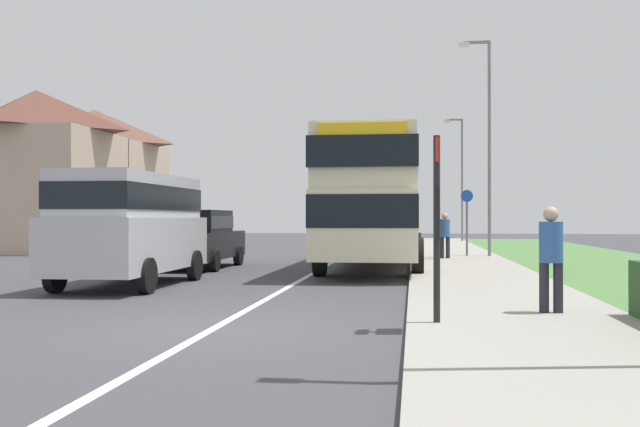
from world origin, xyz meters
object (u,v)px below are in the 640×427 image
object	(u,v)px
parked_van_silver	(131,221)
parked_car_black	(199,237)
double_decker_bus	(374,196)
street_lamp_mid	(487,135)
pedestrian_at_stop	(551,254)
pedestrian_walking_away	(445,233)
bus_stop_sign	(437,215)
cycle_route_sign	(467,220)
street_lamp_far	(460,172)

from	to	relation	value
parked_van_silver	parked_car_black	world-z (taller)	parked_van_silver
double_decker_bus	parked_van_silver	distance (m)	7.95
street_lamp_mid	pedestrian_at_stop	bearing A→B (deg)	-92.32
street_lamp_mid	pedestrian_walking_away	bearing A→B (deg)	-132.64
bus_stop_sign	pedestrian_at_stop	bearing A→B (deg)	35.35
double_decker_bus	cycle_route_sign	size ratio (longest dim) A/B	4.21
parked_car_black	cycle_route_sign	bearing A→B (deg)	36.10
parked_van_silver	street_lamp_far	size ratio (longest dim) A/B	0.69
cycle_route_sign	double_decker_bus	bearing A→B (deg)	-118.95
double_decker_bus	cycle_route_sign	bearing A→B (deg)	61.05
double_decker_bus	street_lamp_mid	world-z (taller)	street_lamp_mid
pedestrian_at_stop	bus_stop_sign	distance (m)	2.15
double_decker_bus	street_lamp_mid	distance (m)	7.06
parked_van_silver	pedestrian_walking_away	world-z (taller)	parked_van_silver
parked_car_black	pedestrian_walking_away	size ratio (longest dim) A/B	2.69
pedestrian_walking_away	street_lamp_mid	size ratio (longest dim) A/B	0.21
street_lamp_far	double_decker_bus	bearing A→B (deg)	-99.85
double_decker_bus	parked_car_black	distance (m)	5.36
double_decker_bus	pedestrian_at_stop	distance (m)	11.02
parked_van_silver	cycle_route_sign	size ratio (longest dim) A/B	2.02
pedestrian_walking_away	street_lamp_far	xyz separation A→B (m)	(1.71, 18.84, 3.28)
pedestrian_walking_away	street_lamp_far	world-z (taller)	street_lamp_far
bus_stop_sign	street_lamp_mid	distance (m)	17.57
pedestrian_at_stop	cycle_route_sign	bearing A→B (deg)	90.19
pedestrian_walking_away	double_decker_bus	bearing A→B (deg)	-120.45
street_lamp_mid	bus_stop_sign	bearing A→B (deg)	-97.74
bus_stop_sign	street_lamp_far	world-z (taller)	street_lamp_far
parked_car_black	pedestrian_walking_away	bearing A→B (deg)	29.71
double_decker_bus	bus_stop_sign	xyz separation A→B (m)	(1.45, -11.69, -0.60)
parked_van_silver	street_lamp_mid	bearing A→B (deg)	52.75
double_decker_bus	parked_car_black	bearing A→B (deg)	-174.84
street_lamp_mid	street_lamp_far	distance (m)	17.14
street_lamp_far	street_lamp_mid	bearing A→B (deg)	-90.47
parked_van_silver	double_decker_bus	bearing A→B (deg)	50.59
parked_car_black	cycle_route_sign	distance (m)	10.27
street_lamp_far	parked_van_silver	bearing A→B (deg)	-107.31
pedestrian_walking_away	street_lamp_far	distance (m)	19.20
parked_van_silver	cycle_route_sign	xyz separation A→B (m)	(8.11, 11.69, -0.01)
parked_car_black	pedestrian_at_stop	distance (m)	13.04
pedestrian_at_stop	pedestrian_walking_away	xyz separation A→B (m)	(-0.92, 14.26, 0.00)
cycle_route_sign	street_lamp_far	size ratio (longest dim) A/B	0.34
bus_stop_sign	cycle_route_sign	bearing A→B (deg)	84.59
pedestrian_at_stop	pedestrian_walking_away	size ratio (longest dim) A/B	1.00
double_decker_bus	parked_van_silver	size ratio (longest dim) A/B	2.08
double_decker_bus	street_lamp_far	bearing A→B (deg)	80.15
double_decker_bus	cycle_route_sign	distance (m)	6.41
street_lamp_mid	street_lamp_far	size ratio (longest dim) A/B	1.07
bus_stop_sign	street_lamp_mid	world-z (taller)	street_lamp_mid
double_decker_bus	parked_car_black	xyz separation A→B (m)	(-5.21, -0.47, -1.20)
parked_car_black	pedestrian_at_stop	xyz separation A→B (m)	(8.34, -10.03, 0.03)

